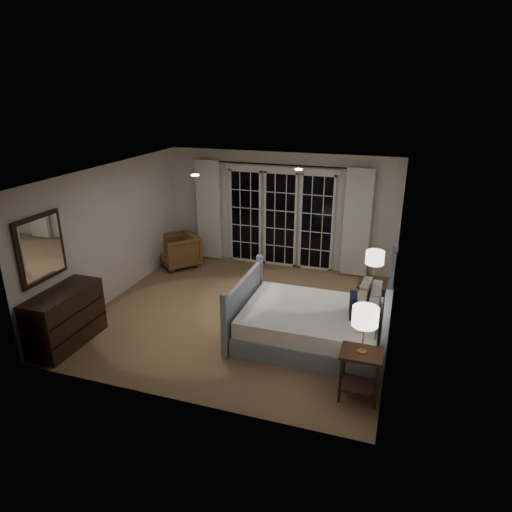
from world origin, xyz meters
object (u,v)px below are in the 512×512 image
(bed, at_px, (315,323))
(dresser, at_px, (65,318))
(nightstand_right, at_px, (371,295))
(lamp_right, at_px, (375,258))
(armchair, at_px, (179,251))
(nightstand_left, at_px, (360,368))
(lamp_left, at_px, (365,317))

(bed, bearing_deg, dresser, -161.28)
(nightstand_right, bearing_deg, dresser, -151.40)
(lamp_right, xyz_separation_m, dresser, (-4.38, -2.39, -0.65))
(dresser, bearing_deg, nightstand_right, 28.60)
(bed, xyz_separation_m, armchair, (-3.51, 2.26, 0.03))
(armchair, bearing_deg, bed, 9.51)
(lamp_right, bearing_deg, bed, -122.62)
(bed, distance_m, dresser, 3.85)
(nightstand_left, xyz_separation_m, nightstand_right, (-0.07, 2.32, -0.04))
(bed, xyz_separation_m, nightstand_left, (0.80, -1.16, 0.12))
(lamp_left, bearing_deg, dresser, -179.07)
(armchair, bearing_deg, lamp_right, 27.68)
(nightstand_right, xyz_separation_m, lamp_right, (0.00, -0.00, 0.68))
(lamp_right, distance_m, armchair, 4.45)
(bed, relative_size, nightstand_left, 3.36)
(bed, distance_m, nightstand_right, 1.37)
(bed, relative_size, dresser, 1.81)
(nightstand_right, distance_m, armchair, 4.39)
(bed, distance_m, lamp_right, 1.57)
(bed, bearing_deg, nightstand_left, -55.34)
(nightstand_right, distance_m, lamp_right, 0.68)
(nightstand_right, bearing_deg, lamp_left, -88.39)
(lamp_left, distance_m, dresser, 4.51)
(nightstand_left, distance_m, nightstand_right, 2.32)
(dresser, bearing_deg, armchair, 87.87)
(bed, height_order, armchair, bed)
(bed, xyz_separation_m, dresser, (-3.64, -1.23, 0.11))
(lamp_right, height_order, dresser, lamp_right)
(lamp_left, height_order, lamp_right, lamp_left)
(nightstand_left, height_order, dresser, dresser)
(nightstand_right, bearing_deg, nightstand_left, -88.39)
(bed, relative_size, armchair, 2.87)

